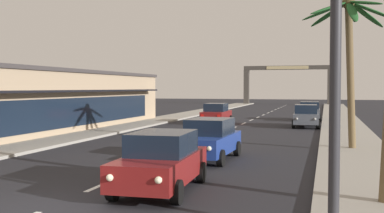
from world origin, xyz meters
TOP-DOWN VIEW (x-y plane):
  - ground_plane at (0.00, 0.00)m, footprint 220.00×220.00m
  - sidewalk_right at (7.80, 20.00)m, footprint 3.20×110.00m
  - sidewalk_left at (-7.80, 20.00)m, footprint 3.20×110.00m
  - lane_markings at (0.44, 20.67)m, footprint 4.28×89.96m
  - sedan_lead_at_stop_bar at (2.00, 2.73)m, footprint 2.10×4.51m
  - sedan_third_in_queue at (1.93, 8.64)m, footprint 2.05×4.49m
  - sedan_oncoming_far at (-2.08, 27.12)m, footprint 1.98×4.46m
  - sedan_parked_nearest_kerb at (5.10, 33.37)m, footprint 2.02×4.48m
  - sedan_parked_mid_kerb at (5.07, 25.93)m, footprint 2.08×4.50m
  - palm_right_second at (7.51, 13.08)m, footprint 4.23×4.13m
  - storefront_strip_left at (-12.47, 17.40)m, footprint 8.37×27.44m
  - town_gateway_arch at (0.00, 72.58)m, footprint 15.22×0.90m

SIDE VIEW (x-z plane):
  - ground_plane at x=0.00m, z-range 0.00..0.00m
  - lane_markings at x=0.44m, z-range 0.00..0.01m
  - sidewalk_right at x=7.80m, z-range 0.00..0.14m
  - sidewalk_left at x=-7.80m, z-range 0.00..0.14m
  - sedan_lead_at_stop_bar at x=2.00m, z-range 0.01..1.69m
  - sedan_third_in_queue at x=1.93m, z-range 0.01..1.69m
  - sedan_oncoming_far at x=-2.08m, z-range 0.01..1.69m
  - sedan_parked_nearest_kerb at x=5.10m, z-range 0.01..1.69m
  - sedan_parked_mid_kerb at x=5.07m, z-range 0.01..1.69m
  - storefront_strip_left at x=-12.47m, z-range 0.00..4.17m
  - town_gateway_arch at x=0.00m, z-range 1.03..7.82m
  - palm_right_second at x=7.51m, z-range 1.78..8.97m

